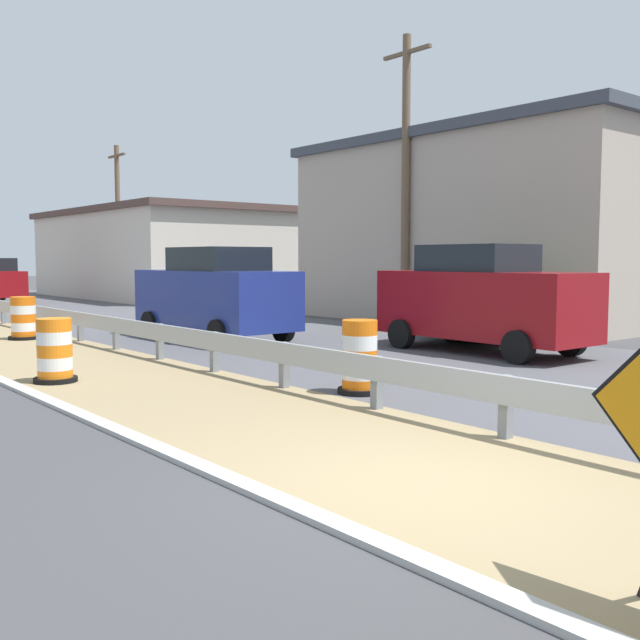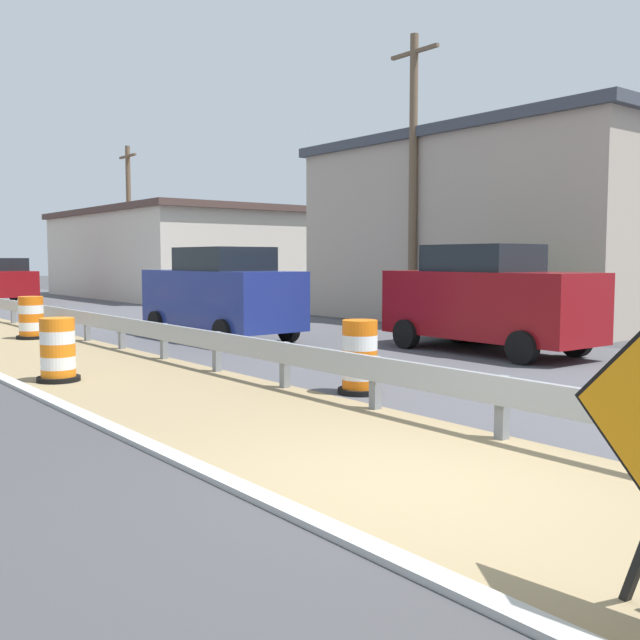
{
  "view_description": "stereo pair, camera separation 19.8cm",
  "coord_description": "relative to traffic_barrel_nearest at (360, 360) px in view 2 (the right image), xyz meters",
  "views": [
    {
      "loc": [
        -4.67,
        -4.23,
        1.97
      ],
      "look_at": [
        1.96,
        3.82,
        1.09
      ],
      "focal_mm": 40.9,
      "sensor_mm": 36.0,
      "label": 1
    },
    {
      "loc": [
        -4.52,
        -4.35,
        1.97
      ],
      "look_at": [
        1.96,
        3.82,
        1.09
      ],
      "focal_mm": 40.9,
      "sensor_mm": 36.0,
      "label": 2
    }
  ],
  "objects": [
    {
      "name": "ground_plane",
      "position": [
        -2.46,
        -3.52,
        -0.49
      ],
      "size": [
        160.0,
        160.0,
        0.0
      ],
      "primitive_type": "plane",
      "color": "#3D3D3F"
    },
    {
      "name": "median_dirt_strip",
      "position": [
        -2.03,
        -3.52,
        -0.48
      ],
      "size": [
        3.26,
        120.0,
        0.01
      ],
      "primitive_type": "cube",
      "color": "#8E7A56",
      "rests_on": "ground"
    },
    {
      "name": "curb_near_edge",
      "position": [
        -3.76,
        -3.52,
        -0.48
      ],
      "size": [
        0.2,
        120.0,
        0.11
      ],
      "primitive_type": "cube",
      "color": "#ADADA8",
      "rests_on": "ground"
    },
    {
      "name": "guardrail_median",
      "position": [
        -0.64,
        -2.99,
        0.03
      ],
      "size": [
        0.18,
        46.66,
        0.71
      ],
      "color": "#999EA3",
      "rests_on": "ground"
    },
    {
      "name": "traffic_barrel_nearest",
      "position": [
        0.0,
        0.0,
        0.0
      ],
      "size": [
        0.64,
        0.64,
        1.08
      ],
      "color": "orange",
      "rests_on": "ground"
    },
    {
      "name": "traffic_barrel_close",
      "position": [
        -3.09,
        3.8,
        -0.03
      ],
      "size": [
        0.68,
        0.68,
        1.02
      ],
      "color": "orange",
      "rests_on": "ground"
    },
    {
      "name": "traffic_barrel_mid",
      "position": [
        -1.48,
        10.47,
        -0.02
      ],
      "size": [
        0.73,
        0.73,
        1.04
      ],
      "color": "orange",
      "rests_on": "ground"
    },
    {
      "name": "car_lead_near_lane",
      "position": [
        2.04,
        26.11,
        0.51
      ],
      "size": [
        2.1,
        4.27,
        1.98
      ],
      "rotation": [
        0.0,
        0.0,
        1.61
      ],
      "color": "maroon",
      "rests_on": "ground"
    },
    {
      "name": "car_trailing_near_lane",
      "position": [
        5.16,
        1.84,
        0.64
      ],
      "size": [
        2.0,
        4.68,
        2.26
      ],
      "rotation": [
        0.0,
        0.0,
        -1.59
      ],
      "color": "maroon",
      "rests_on": "ground"
    },
    {
      "name": "car_trailing_far_lane",
      "position": [
        2.11,
        7.49,
        0.63
      ],
      "size": [
        2.08,
        4.82,
        2.24
      ],
      "rotation": [
        0.0,
        0.0,
        1.59
      ],
      "color": "navy",
      "rests_on": "ground"
    },
    {
      "name": "roadside_shop_near",
      "position": [
        12.42,
        6.81,
        2.4
      ],
      "size": [
        8.1,
        11.75,
        5.76
      ],
      "color": "#AD9E8E",
      "rests_on": "ground"
    },
    {
      "name": "roadside_shop_far",
      "position": [
        10.71,
        26.43,
        1.73
      ],
      "size": [
        8.97,
        14.55,
        4.41
      ],
      "color": "beige",
      "rests_on": "ground"
    },
    {
      "name": "utility_pole_near",
      "position": [
        8.4,
        7.19,
        3.85
      ],
      "size": [
        0.24,
        1.8,
        8.35
      ],
      "color": "brown",
      "rests_on": "ground"
    },
    {
      "name": "utility_pole_mid",
      "position": [
        8.36,
        26.9,
        3.44
      ],
      "size": [
        0.24,
        1.8,
        7.54
      ],
      "color": "brown",
      "rests_on": "ground"
    },
    {
      "name": "bush_roadside",
      "position": [
        7.04,
        3.11,
        0.14
      ],
      "size": [
        3.34,
        3.34,
        1.25
      ],
      "primitive_type": "ellipsoid",
      "color": "#1E4C23",
      "rests_on": "ground"
    }
  ]
}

